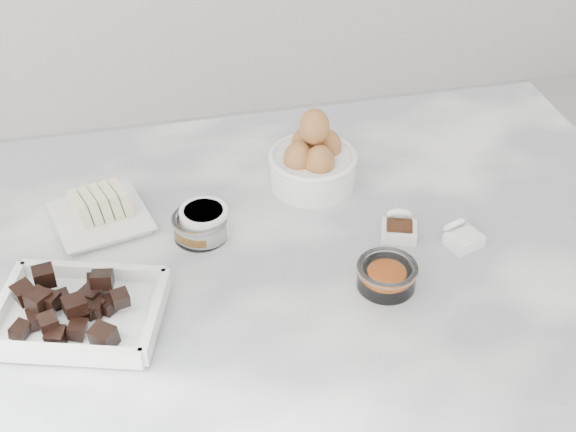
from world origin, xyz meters
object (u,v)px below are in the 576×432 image
object	(u,v)px
honey_bowl	(200,226)
chocolate_dish	(79,309)
vanilla_spoon	(399,227)
salt_spoon	(462,236)
zest_bowl	(387,274)
butter_plate	(98,212)
sugar_ramekin	(204,221)
egg_bowl	(313,161)

from	to	relation	value
honey_bowl	chocolate_dish	bearing A→B (deg)	-141.19
vanilla_spoon	salt_spoon	bearing A→B (deg)	-25.73
chocolate_dish	zest_bowl	size ratio (longest dim) A/B	2.94
butter_plate	sugar_ramekin	bearing A→B (deg)	-21.83
butter_plate	honey_bowl	xyz separation A→B (m)	(0.15, -0.07, -0.00)
sugar_ramekin	zest_bowl	distance (m)	0.29
honey_bowl	zest_bowl	world-z (taller)	same
chocolate_dish	sugar_ramekin	world-z (taller)	chocolate_dish
zest_bowl	vanilla_spoon	bearing A→B (deg)	62.33
egg_bowl	honey_bowl	size ratio (longest dim) A/B	1.69
sugar_ramekin	egg_bowl	size ratio (longest dim) A/B	0.50
chocolate_dish	egg_bowl	bearing A→B (deg)	32.37
egg_bowl	zest_bowl	xyz separation A→B (m)	(0.04, -0.26, -0.02)
vanilla_spoon	salt_spoon	world-z (taller)	vanilla_spoon
butter_plate	zest_bowl	size ratio (longest dim) A/B	1.91
egg_bowl	sugar_ramekin	bearing A→B (deg)	-154.89
butter_plate	egg_bowl	bearing A→B (deg)	4.56
butter_plate	vanilla_spoon	size ratio (longest dim) A/B	2.20
egg_bowl	zest_bowl	world-z (taller)	egg_bowl
honey_bowl	salt_spoon	xyz separation A→B (m)	(0.38, -0.10, -0.01)
chocolate_dish	zest_bowl	distance (m)	0.42
egg_bowl	honey_bowl	distance (m)	0.22
honey_bowl	zest_bowl	distance (m)	0.29
chocolate_dish	honey_bowl	xyz separation A→B (m)	(0.18, 0.15, -0.00)
chocolate_dish	butter_plate	xyz separation A→B (m)	(0.03, 0.21, -0.00)
honey_bowl	vanilla_spoon	xyz separation A→B (m)	(0.29, -0.06, -0.01)
butter_plate	salt_spoon	bearing A→B (deg)	-17.94
zest_bowl	vanilla_spoon	world-z (taller)	vanilla_spoon
sugar_ramekin	vanilla_spoon	bearing A→B (deg)	-13.26
vanilla_spoon	salt_spoon	xyz separation A→B (m)	(0.08, -0.04, -0.00)
chocolate_dish	butter_plate	distance (m)	0.22
chocolate_dish	honey_bowl	size ratio (longest dim) A/B	2.97
chocolate_dish	sugar_ramekin	xyz separation A→B (m)	(0.19, 0.15, 0.00)
chocolate_dish	salt_spoon	bearing A→B (deg)	4.39
vanilla_spoon	salt_spoon	size ratio (longest dim) A/B	1.07
butter_plate	sugar_ramekin	xyz separation A→B (m)	(0.15, -0.06, 0.00)
zest_bowl	vanilla_spoon	size ratio (longest dim) A/B	1.15
chocolate_dish	egg_bowl	distance (m)	0.45
egg_bowl	salt_spoon	size ratio (longest dim) A/B	2.06
salt_spoon	sugar_ramekin	bearing A→B (deg)	163.74
butter_plate	honey_bowl	world-z (taller)	butter_plate
chocolate_dish	vanilla_spoon	bearing A→B (deg)	9.98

